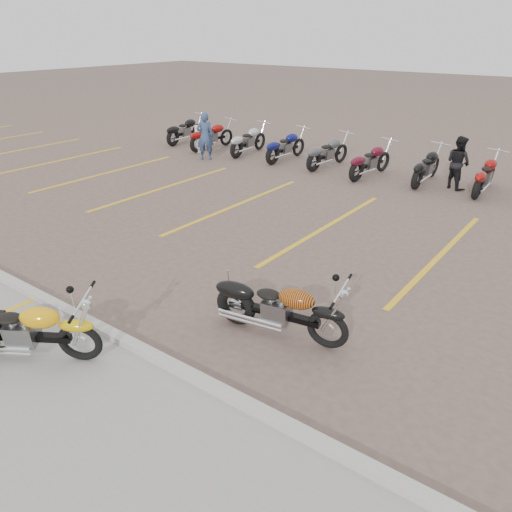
{
  "coord_description": "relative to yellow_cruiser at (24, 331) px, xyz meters",
  "views": [
    {
      "loc": [
        5.27,
        -5.78,
        4.28
      ],
      "look_at": [
        0.65,
        0.39,
        0.75
      ],
      "focal_mm": 35.0,
      "sensor_mm": 36.0,
      "label": 1
    }
  ],
  "objects": [
    {
      "name": "ground",
      "position": [
        0.84,
        3.03,
        -0.44
      ],
      "size": [
        100.0,
        100.0,
        0.0
      ],
      "primitive_type": "plane",
      "color": "#725B51",
      "rests_on": "ground"
    },
    {
      "name": "curb",
      "position": [
        0.84,
        1.03,
        -0.38
      ],
      "size": [
        60.0,
        0.18,
        0.12
      ],
      "primitive_type": "cube",
      "color": "#ADAAA3",
      "rests_on": "ground"
    },
    {
      "name": "parking_stripes",
      "position": [
        0.84,
        7.03,
        -0.44
      ],
      "size": [
        38.0,
        5.5,
        0.01
      ],
      "primitive_type": null,
      "color": "gold",
      "rests_on": "ground"
    },
    {
      "name": "yellow_cruiser",
      "position": [
        0.0,
        0.0,
        0.0
      ],
      "size": [
        1.89,
        1.27,
        0.89
      ],
      "rotation": [
        0.13,
        0.0,
        0.56
      ],
      "color": "black",
      "rests_on": "ground"
    },
    {
      "name": "flame_cruiser",
      "position": [
        2.49,
        2.62,
        -0.0
      ],
      "size": [
        2.14,
        0.52,
        0.89
      ],
      "rotation": [
        0.1,
        0.0,
        0.17
      ],
      "color": "black",
      "rests_on": "ground"
    },
    {
      "name": "person_a",
      "position": [
        -5.95,
        10.34,
        0.38
      ],
      "size": [
        0.71,
        0.67,
        1.64
      ],
      "primitive_type": "imported",
      "rotation": [
        0.0,
        0.0,
        3.79
      ],
      "color": "navy",
      "rests_on": "ground"
    },
    {
      "name": "person_b",
      "position": [
        2.28,
        12.05,
        0.32
      ],
      "size": [
        0.93,
        0.86,
        1.52
      ],
      "primitive_type": "imported",
      "rotation": [
        0.0,
        0.0,
        2.64
      ],
      "color": "black",
      "rests_on": "ground"
    },
    {
      "name": "bollard",
      "position": [
        -6.91,
        10.99,
        0.06
      ],
      "size": [
        0.17,
        0.17,
        1.0
      ],
      "primitive_type": "cube",
      "rotation": [
        0.0,
        0.0,
        -0.12
      ],
      "color": "white",
      "rests_on": "ground"
    },
    {
      "name": "bg_bike_row",
      "position": [
        -0.27,
        11.99,
        0.11
      ],
      "size": [
        17.21,
        2.02,
        1.1
      ],
      "color": "black",
      "rests_on": "ground"
    }
  ]
}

